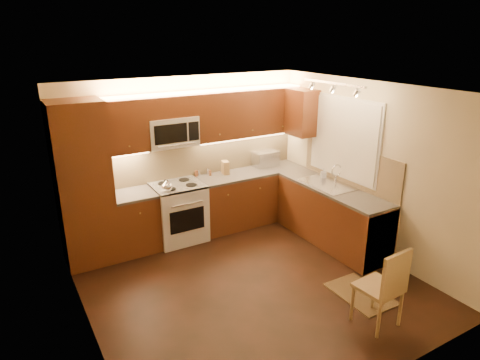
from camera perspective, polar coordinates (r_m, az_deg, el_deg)
floor at (r=5.74m, az=1.54°, el=-13.73°), size 4.00×4.00×0.01m
ceiling at (r=4.86m, az=1.80°, el=11.88°), size 4.00×4.00×0.01m
wall_back at (r=6.85m, az=-7.25°, el=3.23°), size 4.00×0.01×2.50m
wall_front at (r=3.79m, az=18.23°, el=-11.36°), size 4.00×0.01×2.50m
wall_left at (r=4.52m, az=-20.54°, el=-6.53°), size 0.01×4.00×2.50m
wall_right at (r=6.40m, az=17.03°, el=1.36°), size 0.01×4.00×2.50m
pantry at (r=6.17m, az=-20.25°, el=-0.64°), size 0.70×0.60×2.30m
base_cab_back_left at (r=6.56m, az=-13.87°, el=-5.59°), size 0.62×0.60×0.86m
counter_back_left at (r=6.39m, az=-14.19°, el=-1.92°), size 0.62×0.60×0.04m
base_cab_back_right at (r=7.32m, az=1.45°, el=-2.35°), size 1.92×0.60×0.86m
counter_back_right at (r=7.17m, az=1.48°, el=0.99°), size 1.92×0.60×0.04m
base_cab_right at (r=6.74m, az=12.13°, el=-4.76°), size 0.60×2.00×0.86m
counter_right at (r=6.58m, az=12.41°, el=-1.17°), size 0.60×2.00×0.04m
dishwasher at (r=6.30m, az=16.41°, el=-6.90°), size 0.58×0.60×0.84m
backsplash_back at (r=7.00m, az=-4.58°, el=3.23°), size 3.30×0.02×0.60m
backsplash_right at (r=6.67m, az=14.44°, el=1.86°), size 0.02×2.00×0.60m
upper_cab_back_left at (r=6.23m, az=-15.27°, el=7.02°), size 0.62×0.35×0.75m
upper_cab_back_right at (r=7.03m, az=1.00°, el=9.00°), size 1.92×0.35×0.75m
upper_cab_bridge at (r=6.40m, az=-9.43°, el=9.75°), size 0.76×0.35×0.31m
upper_cab_right_corner at (r=7.13m, az=8.27°, el=8.96°), size 0.35×0.50×0.75m
stove at (r=6.73m, az=-8.21°, el=-4.28°), size 0.76×0.65×0.92m
microwave at (r=6.46m, az=-9.20°, el=6.45°), size 0.76×0.38×0.44m
window_frame at (r=6.66m, az=13.80°, el=5.48°), size 0.03×1.44×1.24m
window_blinds at (r=6.65m, az=13.67°, el=5.46°), size 0.02×1.36×1.16m
sink at (r=6.65m, az=11.60°, el=-0.01°), size 0.52×0.86×0.15m
faucet at (r=6.74m, az=12.78°, el=0.84°), size 0.20×0.04×0.30m
track_light_bar at (r=6.12m, az=12.41°, el=12.59°), size 0.04×1.20×0.03m
kettle at (r=6.27m, az=-9.80°, el=-0.71°), size 0.21×0.21×0.19m
toaster_oven at (r=7.46m, az=3.31°, el=2.91°), size 0.44×0.34×0.26m
knife_block at (r=7.01m, az=-1.98°, el=1.68°), size 0.13×0.17×0.22m
spice_jar_a at (r=7.03m, az=-4.34°, el=1.19°), size 0.04×0.04×0.10m
spice_jar_b at (r=6.94m, az=-5.90°, el=0.88°), size 0.06×0.06×0.10m
spice_jar_c at (r=6.96m, az=-5.55°, el=0.93°), size 0.04×0.04×0.09m
spice_jar_d at (r=6.96m, az=-4.02°, el=0.95°), size 0.06×0.06×0.09m
soap_bottle at (r=6.92m, az=11.14°, el=0.88°), size 0.10×0.10×0.17m
rug at (r=5.74m, az=15.88°, el=-14.46°), size 0.55×0.82×0.01m
dining_chair at (r=5.05m, az=18.09°, el=-13.28°), size 0.46×0.46×0.97m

